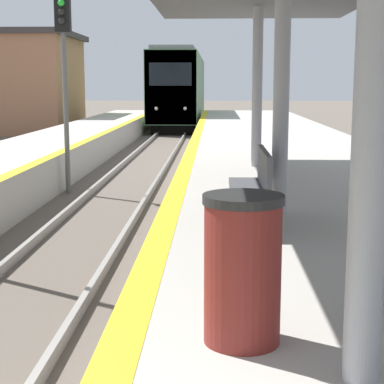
{
  "coord_description": "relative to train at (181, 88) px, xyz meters",
  "views": [
    {
      "loc": [
        2.27,
        -1.79,
        2.65
      ],
      "look_at": [
        1.68,
        14.49,
        -0.12
      ],
      "focal_mm": 60.0,
      "sensor_mm": 36.0,
      "label": 1
    }
  ],
  "objects": [
    {
      "name": "signal_mid",
      "position": [
        -1.31,
        -27.13,
        0.97
      ],
      "size": [
        0.36,
        0.31,
        4.73
      ],
      "color": "#595959",
      "rests_on": "ground"
    },
    {
      "name": "trash_bin",
      "position": [
        2.46,
        -38.33,
        -0.89
      ],
      "size": [
        0.54,
        0.54,
        1.0
      ],
      "color": "maroon",
      "rests_on": "platform_right"
    },
    {
      "name": "bench",
      "position": [
        2.74,
        -34.74,
        -0.91
      ],
      "size": [
        0.44,
        1.53,
        0.92
      ],
      "color": "#4C4C51",
      "rests_on": "platform_right"
    },
    {
      "name": "train",
      "position": [
        0.0,
        0.0,
        0.0
      ],
      "size": [
        2.66,
        20.07,
        4.58
      ],
      "color": "black",
      "rests_on": "ground"
    }
  ]
}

